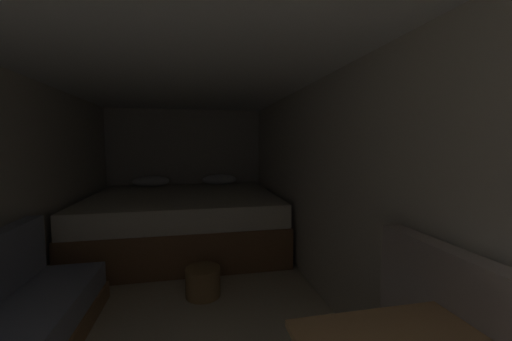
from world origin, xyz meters
name	(u,v)px	position (x,y,z in m)	size (l,w,h in m)	color
ground_plane	(179,307)	(0.00, 2.17, 0.00)	(7.20, 7.20, 0.00)	beige
wall_back	(186,168)	(0.00, 4.79, 0.98)	(2.60, 0.05, 1.95)	beige
wall_right	(322,188)	(1.27, 2.17, 0.98)	(0.05, 5.20, 1.95)	beige
ceiling_slab	(173,68)	(0.00, 2.17, 1.98)	(2.60, 5.20, 0.05)	white
bed	(185,219)	(0.00, 3.71, 0.36)	(2.38, 2.04, 0.88)	brown
wicker_basket	(203,282)	(0.21, 2.31, 0.13)	(0.31, 0.31, 0.26)	olive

